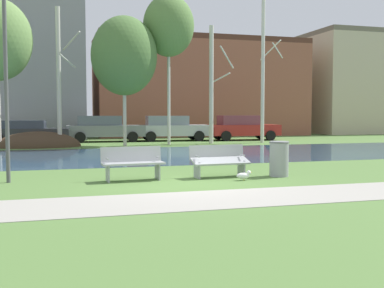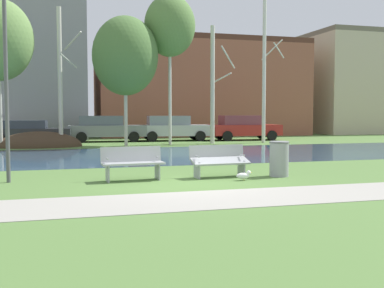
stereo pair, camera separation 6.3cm
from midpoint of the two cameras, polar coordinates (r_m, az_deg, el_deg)
name	(u,v)px [view 2 (the right image)]	position (r m, az deg, el deg)	size (l,w,h in m)	color
ground_plane	(129,152)	(21.36, -7.57, -0.96)	(120.00, 120.00, 0.00)	#517538
paved_path_strip	(215,199)	(9.64, 2.94, -6.67)	(60.00, 2.03, 0.01)	#9E998E
river_band	(135,155)	(19.64, -6.83, -1.36)	(80.00, 8.45, 0.01)	#33516B
soil_mound	(40,147)	(25.61, -17.87, -0.33)	(4.32, 2.68, 1.61)	#423021
bench_left	(133,162)	(12.32, -7.06, -2.22)	(1.63, 0.65, 0.87)	#9EA0A3
bench_right	(219,160)	(12.89, 3.43, -1.93)	(1.63, 0.65, 0.87)	#9EA0A3
trash_bin	(279,158)	(13.23, 10.62, -1.70)	(0.55, 0.55, 0.97)	gray
seagull	(244,175)	(12.33, 6.42, -3.80)	(0.44, 0.16, 0.26)	white
streetlamp	(5,42)	(12.78, -21.53, 11.43)	(0.32, 0.32, 5.24)	#4C4C51
birch_center_left	(61,76)	(25.26, -15.54, 7.92)	(1.23, 1.97, 7.14)	#BCB7A8
birch_center	(125,56)	(25.48, -8.00, 10.50)	(3.47, 3.47, 6.84)	#BCB7A8
birch_center_right	(170,26)	(26.59, -2.64, 14.04)	(2.80, 2.80, 8.35)	beige
birch_right	(213,84)	(27.16, 2.65, 7.28)	(1.45, 2.42, 6.70)	beige
birch_far_right	(265,63)	(28.24, 8.84, 9.66)	(1.36, 2.34, 9.27)	beige
parked_sedan_second_dark	(28,131)	(28.31, -19.10, 1.49)	(4.60, 2.34, 1.33)	#282B30
parked_hatch_third_grey	(106,128)	(29.25, -10.33, 1.89)	(4.76, 2.18, 1.58)	slate
parked_wagon_fourth_silver	(172,128)	(29.79, -2.33, 1.98)	(4.67, 2.35, 1.57)	#B2B5BC
parked_suv_fifth_red	(244,127)	(30.63, 6.32, 2.02)	(4.56, 2.32, 1.59)	maroon
building_brick_low	(201,88)	(37.63, 1.13, 6.82)	(16.23, 6.57, 7.50)	brown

